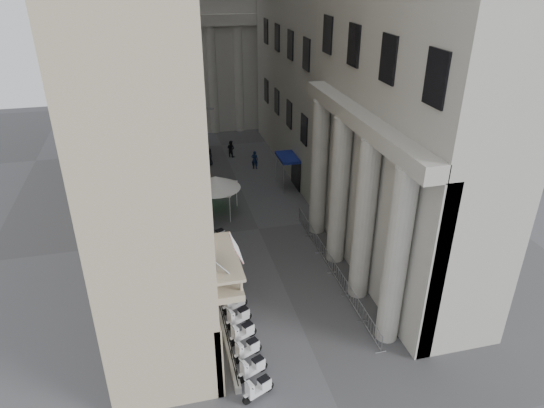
{
  "coord_description": "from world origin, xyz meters",
  "views": [
    {
      "loc": [
        -6.69,
        -12.34,
        18.5
      ],
      "look_at": [
        -0.1,
        14.45,
        4.5
      ],
      "focal_mm": 32.0,
      "sensor_mm": 36.0,
      "label": 1
    }
  ],
  "objects_px": {
    "scooter_0": "(259,397)",
    "info_kiosk": "(196,196)",
    "pedestrian_b": "(231,149)",
    "security_tent": "(209,180)",
    "pedestrian_a": "(255,160)",
    "street_lamp": "(192,141)"
  },
  "relations": [
    {
      "from": "security_tent",
      "to": "street_lamp",
      "type": "xyz_separation_m",
      "value": [
        -0.85,
        4.68,
        1.73
      ]
    },
    {
      "from": "info_kiosk",
      "to": "pedestrian_a",
      "type": "height_order",
      "value": "info_kiosk"
    },
    {
      "from": "info_kiosk",
      "to": "pedestrian_b",
      "type": "distance_m",
      "value": 11.63
    },
    {
      "from": "security_tent",
      "to": "street_lamp",
      "type": "distance_m",
      "value": 5.07
    },
    {
      "from": "scooter_0",
      "to": "pedestrian_a",
      "type": "height_order",
      "value": "pedestrian_a"
    },
    {
      "from": "street_lamp",
      "to": "pedestrian_b",
      "type": "distance_m",
      "value": 8.92
    },
    {
      "from": "scooter_0",
      "to": "security_tent",
      "type": "relative_size",
      "value": 0.38
    },
    {
      "from": "scooter_0",
      "to": "pedestrian_b",
      "type": "bearing_deg",
      "value": -30.94
    },
    {
      "from": "scooter_0",
      "to": "pedestrian_b",
      "type": "relative_size",
      "value": 0.86
    },
    {
      "from": "info_kiosk",
      "to": "scooter_0",
      "type": "bearing_deg",
      "value": -107.75
    },
    {
      "from": "info_kiosk",
      "to": "pedestrian_a",
      "type": "distance_m",
      "value": 9.41
    },
    {
      "from": "scooter_0",
      "to": "pedestrian_a",
      "type": "relative_size",
      "value": 0.82
    },
    {
      "from": "info_kiosk",
      "to": "security_tent",
      "type": "bearing_deg",
      "value": -59.82
    },
    {
      "from": "street_lamp",
      "to": "pedestrian_a",
      "type": "distance_m",
      "value": 7.76
    },
    {
      "from": "scooter_0",
      "to": "info_kiosk",
      "type": "bearing_deg",
      "value": -21.63
    },
    {
      "from": "scooter_0",
      "to": "street_lamp",
      "type": "height_order",
      "value": "street_lamp"
    },
    {
      "from": "security_tent",
      "to": "info_kiosk",
      "type": "height_order",
      "value": "security_tent"
    },
    {
      "from": "security_tent",
      "to": "info_kiosk",
      "type": "relative_size",
      "value": 2.16
    },
    {
      "from": "security_tent",
      "to": "pedestrian_b",
      "type": "bearing_deg",
      "value": 72.78
    },
    {
      "from": "pedestrian_b",
      "to": "street_lamp",
      "type": "bearing_deg",
      "value": 99.78
    },
    {
      "from": "scooter_0",
      "to": "info_kiosk",
      "type": "distance_m",
      "value": 20.53
    },
    {
      "from": "info_kiosk",
      "to": "pedestrian_b",
      "type": "xyz_separation_m",
      "value": [
        4.67,
        10.65,
        -0.05
      ]
    }
  ]
}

